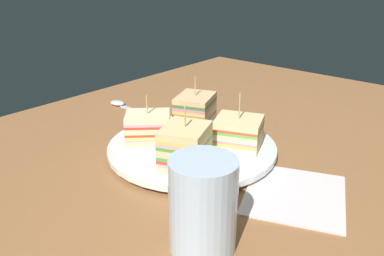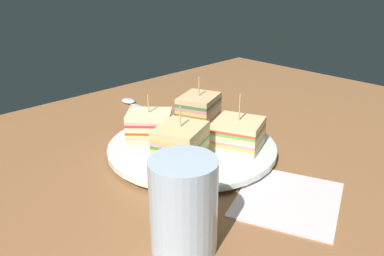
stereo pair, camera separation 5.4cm
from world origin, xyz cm
name	(u,v)px [view 2 (the right image)]	position (x,y,z in cm)	size (l,w,h in cm)	color
ground_plane	(192,158)	(0.00, 0.00, -0.90)	(129.21, 84.63, 1.80)	#936039
plate	(192,148)	(0.00, 0.00, 1.04)	(28.49, 28.49, 1.72)	white
sandwich_wedge_0	(238,134)	(-4.68, 6.07, 4.13)	(9.24, 9.58, 9.27)	beige
sandwich_wedge_1	(199,112)	(-6.20, -4.53, 4.82)	(9.23, 8.40, 9.60)	beige
sandwich_wedge_2	(150,126)	(3.59, -6.78, 4.19)	(9.35, 9.43, 8.13)	beige
sandwich_wedge_3	(181,146)	(6.45, 4.16, 4.90)	(9.33, 8.63, 9.50)	beige
chip_pile	(191,140)	(0.76, 0.62, 2.90)	(6.66, 6.60, 2.82)	#ECD173
spoon	(133,103)	(-8.13, -27.53, 0.40)	(2.77, 15.37, 1.00)	silver
napkin	(288,199)	(0.76, 19.62, 0.25)	(14.71, 13.35, 0.50)	silver
drinking_glass	(184,211)	(17.60, 16.55, 4.77)	(7.59, 7.59, 11.10)	silver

